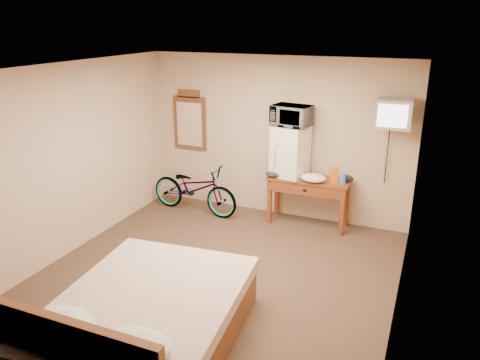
# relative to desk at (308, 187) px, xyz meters

# --- Properties ---
(room) EXTENTS (4.60, 4.64, 2.50)m
(room) POSITION_rel_desk_xyz_m (-0.62, -2.00, 0.63)
(room) COLOR #402B20
(room) RESTS_ON ground
(desk) EXTENTS (1.22, 0.49, 0.75)m
(desk) POSITION_rel_desk_xyz_m (0.00, 0.00, 0.00)
(desk) COLOR brown
(desk) RESTS_ON floor
(mini_fridge) EXTENTS (0.55, 0.53, 0.77)m
(mini_fridge) POSITION_rel_desk_xyz_m (-0.31, 0.04, 0.52)
(mini_fridge) COLOR white
(mini_fridge) RESTS_ON desk
(microwave) EXTENTS (0.61, 0.46, 0.31)m
(microwave) POSITION_rel_desk_xyz_m (-0.31, 0.04, 1.05)
(microwave) COLOR white
(microwave) RESTS_ON mini_fridge
(snack_bag) EXTENTS (0.13, 0.11, 0.23)m
(snack_bag) POSITION_rel_desk_xyz_m (0.38, 0.00, 0.25)
(snack_bag) COLOR orange
(snack_bag) RESTS_ON desk
(blue_cup) EXTENTS (0.09, 0.09, 0.15)m
(blue_cup) POSITION_rel_desk_xyz_m (0.51, -0.02, 0.21)
(blue_cup) COLOR #3F75D8
(blue_cup) RESTS_ON desk
(cloth_cream) EXTENTS (0.37, 0.29, 0.11)m
(cloth_cream) POSITION_rel_desk_xyz_m (0.10, -0.10, 0.19)
(cloth_cream) COLOR white
(cloth_cream) RESTS_ON desk
(cloth_dark_a) EXTENTS (0.25, 0.18, 0.09)m
(cloth_dark_a) POSITION_rel_desk_xyz_m (-0.51, -0.13, 0.18)
(cloth_dark_a) COLOR black
(cloth_dark_a) RESTS_ON desk
(cloth_dark_b) EXTENTS (0.20, 0.16, 0.09)m
(cloth_dark_b) POSITION_rel_desk_xyz_m (0.54, 0.11, 0.18)
(cloth_dark_b) COLOR black
(cloth_dark_b) RESTS_ON desk
(crt_television) EXTENTS (0.47, 0.58, 0.39)m
(crt_television) POSITION_rel_desk_xyz_m (1.11, 0.02, 1.20)
(crt_television) COLOR black
(crt_television) RESTS_ON room
(wall_mirror) EXTENTS (0.58, 0.04, 0.99)m
(wall_mirror) POSITION_rel_desk_xyz_m (-2.13, 0.27, 0.78)
(wall_mirror) COLOR brown
(wall_mirror) RESTS_ON room
(bicycle) EXTENTS (1.59, 0.67, 0.82)m
(bicycle) POSITION_rel_desk_xyz_m (-1.82, -0.20, -0.21)
(bicycle) COLOR black
(bicycle) RESTS_ON floor
(bed) EXTENTS (1.82, 2.29, 0.90)m
(bed) POSITION_rel_desk_xyz_m (-0.67, -3.37, -0.32)
(bed) COLOR brown
(bed) RESTS_ON floor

